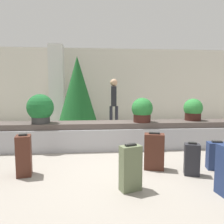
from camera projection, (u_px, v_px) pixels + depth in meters
name	position (u px, v px, depth m)	size (l,w,h in m)	color
ground_plane	(119.00, 167.00, 4.17)	(18.00, 18.00, 0.00)	gray
back_wall	(104.00, 86.00, 9.40)	(18.00, 0.06, 3.20)	beige
carousel	(112.00, 135.00, 5.55)	(7.54, 0.79, 0.66)	#9E9EA3
pillar	(57.00, 86.00, 8.62)	(0.55, 0.55, 3.20)	silver
suitcase_0	(216.00, 156.00, 4.05)	(0.36, 0.27, 0.54)	navy
suitcase_2	(24.00, 155.00, 3.75)	(0.29, 0.31, 0.73)	#472319
suitcase_3	(154.00, 151.00, 4.05)	(0.41, 0.31, 0.70)	#472319
suitcase_4	(130.00, 168.00, 3.19)	(0.34, 0.26, 0.70)	#5B6647
suitcase_5	(192.00, 159.00, 3.78)	(0.29, 0.25, 0.58)	#232328
potted_plant_0	(193.00, 110.00, 5.77)	(0.49, 0.49, 0.58)	#381914
potted_plant_1	(40.00, 109.00, 5.25)	(0.64, 0.64, 0.71)	#2D2D2D
potted_plant_2	(142.00, 110.00, 5.46)	(0.53, 0.53, 0.61)	#381914
traveler_0	(114.00, 99.00, 7.71)	(0.31, 0.34, 1.84)	#282833
decorated_tree	(78.00, 93.00, 7.18)	(1.40, 1.40, 2.55)	#4C331E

